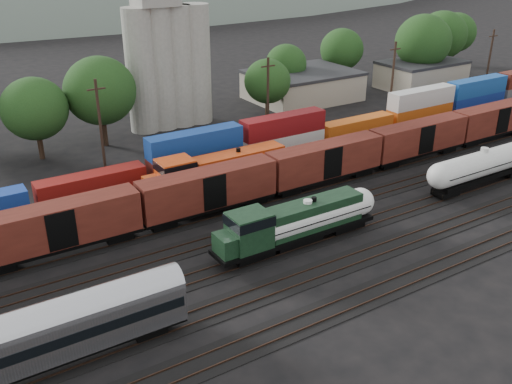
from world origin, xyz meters
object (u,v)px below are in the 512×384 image
orange_locomotive (214,171)px  grain_silo (167,53)px  green_locomotive (288,224)px  passenger_coach (25,340)px  tank_car_a (307,219)px

orange_locomotive → grain_silo: grain_silo is taller
green_locomotive → passenger_coach: 24.98m
orange_locomotive → grain_silo: (6.43, 26.00, 8.56)m
orange_locomotive → grain_silo: size_ratio=0.65×
tank_car_a → orange_locomotive: 15.12m
tank_car_a → grain_silo: bearing=83.7°
green_locomotive → tank_car_a: bearing=-0.0°
tank_car_a → passenger_coach: 27.20m
grain_silo → tank_car_a: bearing=-96.3°
tank_car_a → passenger_coach: (-26.73, -5.00, 0.56)m
passenger_coach → orange_locomotive: bearing=38.9°
grain_silo → passenger_coach: bearing=-124.2°
passenger_coach → grain_silo: grain_silo is taller
passenger_coach → grain_silo: (31.23, 46.00, 8.17)m
passenger_coach → grain_silo: 56.20m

